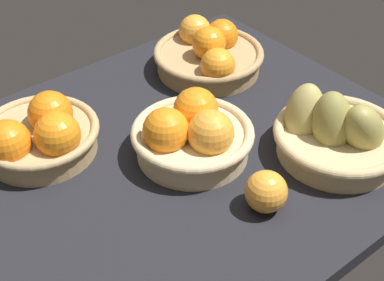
# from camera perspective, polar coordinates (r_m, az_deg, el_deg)

# --- Properties ---
(market_tray) EXTENTS (0.84, 0.72, 0.03)m
(market_tray) POSITION_cam_1_polar(r_m,az_deg,el_deg) (1.06, -0.93, -1.43)
(market_tray) COLOR black
(market_tray) RESTS_ON ground
(basket_far_left_pears) EXTENTS (0.23, 0.23, 0.14)m
(basket_far_left_pears) POSITION_cam_1_polar(r_m,az_deg,el_deg) (1.05, 14.04, 0.60)
(basket_far_left_pears) COLOR tan
(basket_far_left_pears) RESTS_ON market_tray
(basket_center) EXTENTS (0.22, 0.22, 0.11)m
(basket_center) POSITION_cam_1_polar(r_m,az_deg,el_deg) (1.01, 0.00, 0.61)
(basket_center) COLOR #D3BC8C
(basket_center) RESTS_ON market_tray
(basket_near_right) EXTENTS (0.22, 0.22, 0.11)m
(basket_near_right) POSITION_cam_1_polar(r_m,az_deg,el_deg) (1.05, -14.82, 0.55)
(basket_near_right) COLOR tan
(basket_near_right) RESTS_ON market_tray
(basket_near_left) EXTENTS (0.24, 0.24, 0.11)m
(basket_near_left) POSITION_cam_1_polar(r_m,az_deg,el_deg) (1.26, 1.71, 8.55)
(basket_near_left) COLOR tan
(basket_near_left) RESTS_ON market_tray
(loose_orange_front_gap) EXTENTS (0.07, 0.07, 0.07)m
(loose_orange_front_gap) POSITION_cam_1_polar(r_m,az_deg,el_deg) (0.92, 7.32, -5.02)
(loose_orange_front_gap) COLOR #F49E33
(loose_orange_front_gap) RESTS_ON market_tray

